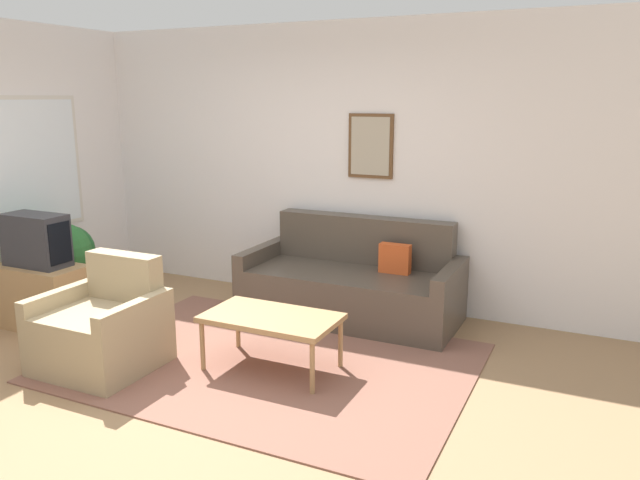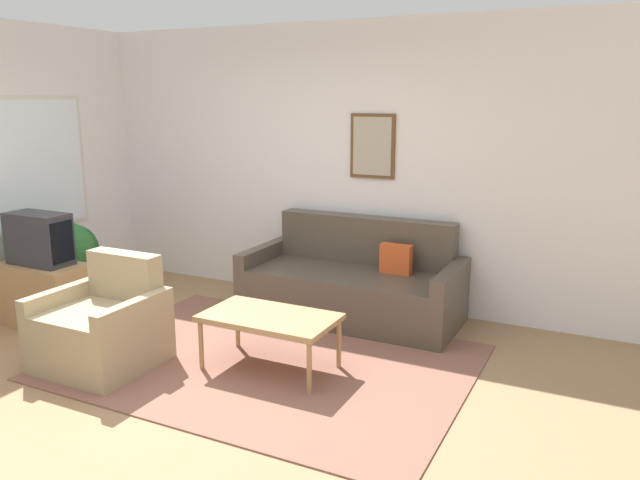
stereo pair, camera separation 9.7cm
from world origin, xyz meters
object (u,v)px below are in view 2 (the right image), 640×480
at_px(tv, 39,239).
at_px(armchair, 103,329).
at_px(potted_plant_tall, 44,249).
at_px(coffee_table, 270,320).
at_px(couch, 354,285).

bearing_deg(tv, armchair, -20.51).
bearing_deg(potted_plant_tall, coffee_table, -4.69).
xyz_separation_m(coffee_table, armchair, (-1.17, -0.50, -0.10)).
height_order(couch, armchair, couch).
xyz_separation_m(armchair, potted_plant_tall, (-1.42, 0.71, 0.31)).
bearing_deg(armchair, potted_plant_tall, 132.18).
xyz_separation_m(coffee_table, tv, (-2.29, -0.08, 0.40)).
relative_size(couch, tv, 3.42).
xyz_separation_m(couch, coffee_table, (-0.10, -1.34, 0.08)).
height_order(coffee_table, armchair, armchair).
bearing_deg(couch, potted_plant_tall, -157.36).
relative_size(tv, armchair, 0.70).
xyz_separation_m(couch, potted_plant_tall, (-2.69, -1.12, 0.29)).
bearing_deg(coffee_table, armchair, -157.08).
height_order(armchair, potted_plant_tall, potted_plant_tall).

